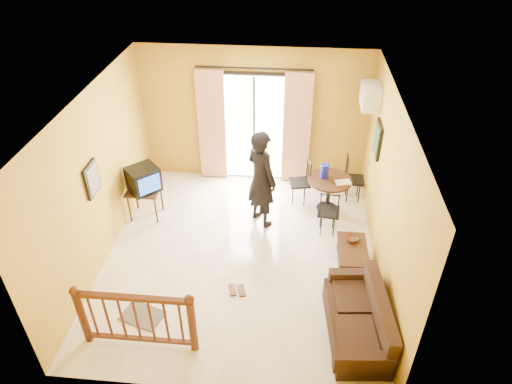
# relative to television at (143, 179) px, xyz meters

# --- Properties ---
(ground) EXTENTS (5.00, 5.00, 0.00)m
(ground) POSITION_rel_television_xyz_m (1.87, -0.94, -0.83)
(ground) COLOR beige
(ground) RESTS_ON ground
(room_shell) EXTENTS (5.00, 5.00, 5.00)m
(room_shell) POSITION_rel_television_xyz_m (1.87, -0.94, 0.88)
(room_shell) COLOR white
(room_shell) RESTS_ON ground
(balcony_door) EXTENTS (2.25, 0.14, 2.46)m
(balcony_door) POSITION_rel_television_xyz_m (1.87, 1.49, 0.36)
(balcony_door) COLOR black
(balcony_door) RESTS_ON ground
(tv_table) EXTENTS (0.60, 0.50, 0.60)m
(tv_table) POSITION_rel_television_xyz_m (-0.03, 0.00, -0.31)
(tv_table) COLOR black
(tv_table) RESTS_ON ground
(television) EXTENTS (0.69, 0.69, 0.46)m
(television) POSITION_rel_television_xyz_m (0.00, 0.00, 0.00)
(television) COLOR black
(television) RESTS_ON tv_table
(picture_left) EXTENTS (0.05, 0.42, 0.52)m
(picture_left) POSITION_rel_television_xyz_m (-0.35, -1.14, 0.72)
(picture_left) COLOR black
(picture_left) RESTS_ON room_shell
(dining_table) EXTENTS (0.82, 0.82, 0.68)m
(dining_table) POSITION_rel_television_xyz_m (3.38, 0.53, -0.29)
(dining_table) COLOR black
(dining_table) RESTS_ON ground
(water_jug) EXTENTS (0.15, 0.15, 0.28)m
(water_jug) POSITION_rel_television_xyz_m (3.27, 0.58, -0.01)
(water_jug) COLOR #1215AF
(water_jug) RESTS_ON dining_table
(serving_tray) EXTENTS (0.32, 0.25, 0.02)m
(serving_tray) POSITION_rel_television_xyz_m (3.61, 0.43, -0.13)
(serving_tray) COLOR beige
(serving_tray) RESTS_ON dining_table
(dining_chairs) EXTENTS (1.51, 1.50, 0.95)m
(dining_chairs) POSITION_rel_television_xyz_m (3.35, 0.49, -0.83)
(dining_chairs) COLOR black
(dining_chairs) RESTS_ON ground
(air_conditioner) EXTENTS (0.31, 0.60, 0.40)m
(air_conditioner) POSITION_rel_television_xyz_m (3.96, 1.01, 1.32)
(air_conditioner) COLOR white
(air_conditioner) RESTS_ON room_shell
(botanical_print) EXTENTS (0.05, 0.50, 0.60)m
(botanical_print) POSITION_rel_television_xyz_m (4.08, 0.36, 0.82)
(botanical_print) COLOR black
(botanical_print) RESTS_ON room_shell
(coffee_table) EXTENTS (0.47, 0.84, 0.38)m
(coffee_table) POSITION_rel_television_xyz_m (3.72, -1.02, -0.58)
(coffee_table) COLOR black
(coffee_table) RESTS_ON ground
(bowl) EXTENTS (0.26, 0.26, 0.07)m
(bowl) POSITION_rel_television_xyz_m (3.72, -0.81, -0.42)
(bowl) COLOR brown
(bowl) RESTS_ON coffee_table
(sofa) EXTENTS (0.87, 1.65, 0.76)m
(sofa) POSITION_rel_television_xyz_m (3.72, -2.41, -0.54)
(sofa) COLOR black
(sofa) RESTS_ON ground
(standing_person) EXTENTS (0.80, 0.80, 1.87)m
(standing_person) POSITION_rel_television_xyz_m (2.13, 0.04, 0.11)
(standing_person) COLOR black
(standing_person) RESTS_ON ground
(stair_balustrade) EXTENTS (1.63, 0.13, 1.04)m
(stair_balustrade) POSITION_rel_television_xyz_m (0.72, -2.84, -0.26)
(stair_balustrade) COLOR #471E0F
(stair_balustrade) RESTS_ON ground
(doormat) EXTENTS (0.69, 0.56, 0.02)m
(doormat) POSITION_rel_television_xyz_m (0.58, -2.37, -0.82)
(doormat) COLOR #565245
(doormat) RESTS_ON ground
(sandals) EXTENTS (0.30, 0.27, 0.03)m
(sandals) POSITION_rel_television_xyz_m (1.91, -1.75, -0.81)
(sandals) COLOR brown
(sandals) RESTS_ON ground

